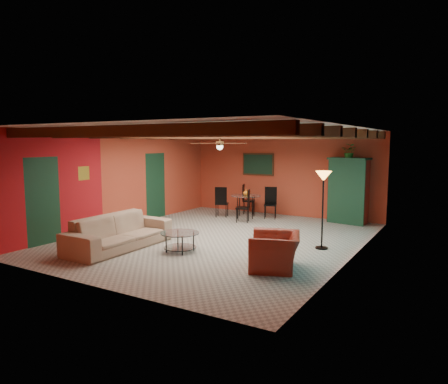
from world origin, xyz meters
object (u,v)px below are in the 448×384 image
Objects in this scene: potted_plant at (350,152)px; vase at (246,184)px; armoire at (348,191)px; dining_table at (246,202)px; coffee_table at (180,242)px; sofa at (119,232)px; armchair at (275,251)px; floor_lamp at (323,210)px.

potted_plant is 3.27m from vase.
armoire is 9.75× the size of vase.
dining_table is 4.11× the size of potted_plant.
potted_plant is at bearing 65.97° from coffee_table.
armoire is (3.66, 5.66, 0.56)m from sofa.
armoire is at bearing 14.60° from dining_table.
potted_plant is at bearing 158.91° from armchair.
floor_lamp is (3.28, -2.57, 0.39)m from dining_table.
floor_lamp is at bearing -59.89° from sofa.
potted_plant reaches higher than armchair.
sofa is 4.92m from dining_table.
armoire is (2.32, 5.19, 0.72)m from coffee_table.
dining_table is at bearing 141.92° from floor_lamp.
potted_plant is (0.03, 5.26, 1.77)m from armchair.
floor_lamp is at bearing -85.29° from potted_plant.
coffee_table is 5.99m from potted_plant.
armchair is 5.29m from armoire.
dining_table is at bearing -167.16° from armchair.
floor_lamp is 3.58m from potted_plant.
coffee_table is at bearing -81.13° from dining_table.
sofa is at bearing -160.84° from coffee_table.
coffee_table is 4.42× the size of vase.
sofa is at bearing -149.61° from floor_lamp.
potted_plant is (3.66, 5.66, 1.74)m from sofa.
armoire is 4.06× the size of potted_plant.
sofa is at bearing -104.41° from armchair.
armchair is at bearing -56.41° from dining_table.
coffee_table is 5.73m from armoire.
floor_lamp is (3.94, 2.31, 0.51)m from sofa.
floor_lamp is (2.59, 1.84, 0.66)m from coffee_table.
floor_lamp is at bearing 150.08° from armchair.
vase is (0.00, 0.00, 0.59)m from dining_table.
armchair is 1.22× the size of coffee_table.
sofa is 2.47× the size of armchair.
floor_lamp is at bearing -76.37° from armoire.
coffee_table is 3.25m from floor_lamp.
coffee_table is at bearing -81.13° from vase.
armoire is (3.00, 0.78, 0.45)m from dining_table.
potted_plant reaches higher than vase.
floor_lamp is (0.31, 1.91, 0.54)m from armchair.
vase is at bearing -156.48° from armoire.
floor_lamp is 9.14× the size of vase.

